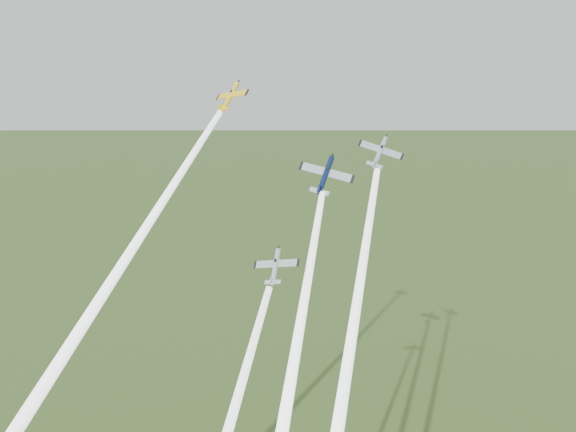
% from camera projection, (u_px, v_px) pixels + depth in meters
% --- Properties ---
extents(plane_yellow, '(7.61, 7.29, 7.05)m').
position_uv_depth(plane_yellow, '(230.00, 96.00, 115.85)').
color(plane_yellow, yellow).
extents(smoke_trail_yellow, '(11.99, 46.43, 49.71)m').
position_uv_depth(smoke_trail_yellow, '(106.00, 289.00, 104.42)').
color(smoke_trail_yellow, white).
extents(plane_navy, '(8.92, 9.32, 8.76)m').
position_uv_depth(plane_navy, '(325.00, 175.00, 109.23)').
color(plane_navy, '#0D173A').
extents(smoke_trail_navy, '(16.18, 45.10, 49.26)m').
position_uv_depth(smoke_trail_navy, '(286.00, 410.00, 92.06)').
color(smoke_trail_navy, white).
extents(plane_silver_right, '(6.82, 7.35, 7.40)m').
position_uv_depth(plane_silver_right, '(380.00, 152.00, 106.17)').
color(plane_silver_right, '#AEB6BC').
extents(smoke_trail_silver_right, '(16.36, 50.67, 55.05)m').
position_uv_depth(smoke_trail_silver_right, '(339.00, 421.00, 87.30)').
color(smoke_trail_silver_right, white).
extents(plane_silver_low, '(8.06, 6.26, 6.52)m').
position_uv_depth(plane_silver_low, '(275.00, 266.00, 97.70)').
color(plane_silver_low, silver).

